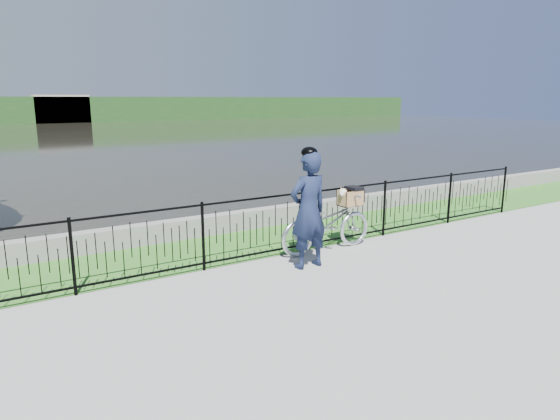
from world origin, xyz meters
TOP-DOWN VIEW (x-y plane):
  - ground at (0.00, 0.00)m, footprint 120.00×120.00m
  - grass_strip at (0.00, 2.60)m, footprint 60.00×2.00m
  - water at (0.00, 33.00)m, footprint 120.00×120.00m
  - quay_wall at (0.00, 3.60)m, footprint 60.00×0.30m
  - fence at (0.00, 1.60)m, footprint 14.00×0.06m
  - far_treeline at (0.00, 60.00)m, footprint 120.00×6.00m
  - far_building_right at (6.00, 58.50)m, footprint 6.00×3.00m
  - bicycle_rig at (1.38, 1.40)m, footprint 1.97×0.69m
  - cyclist at (0.55, 0.83)m, footprint 0.73×0.49m

SIDE VIEW (x-z plane):
  - ground at x=0.00m, z-range 0.00..0.00m
  - water at x=0.00m, z-range 0.00..0.00m
  - grass_strip at x=0.00m, z-range 0.00..0.01m
  - quay_wall at x=0.00m, z-range 0.00..0.40m
  - bicycle_rig at x=1.38m, z-range -0.06..1.11m
  - fence at x=0.00m, z-range 0.00..1.15m
  - cyclist at x=0.55m, z-range -0.02..2.00m
  - far_treeline at x=0.00m, z-range 0.00..3.00m
  - far_building_right at x=6.00m, z-range 0.00..3.20m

